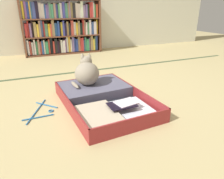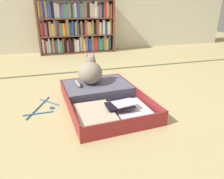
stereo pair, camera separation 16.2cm
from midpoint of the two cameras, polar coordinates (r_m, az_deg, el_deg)
The scene contains 6 objects.
ground_plane at distance 1.71m, azimuth -2.86°, elevation -4.43°, with size 10.00×10.00×0.00m, color tan.
tatami_border at distance 2.64m, azimuth -10.77°, elevation 4.84°, with size 4.80×0.05×0.00m.
bookshelf at distance 3.74m, azimuth -14.91°, elevation 16.23°, with size 1.30×0.27×0.89m.
open_suitcase at distance 1.76m, azimuth -6.06°, elevation -2.16°, with size 0.65×0.94×0.11m.
black_cat at distance 1.86m, azimuth -9.54°, elevation 4.59°, with size 0.27×0.27×0.28m.
clothes_hanger at distance 1.73m, azimuth -21.58°, elevation -5.60°, with size 0.27×0.38×0.01m.
Camera 1 is at (-0.60, -1.41, 0.76)m, focal length 32.94 mm.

